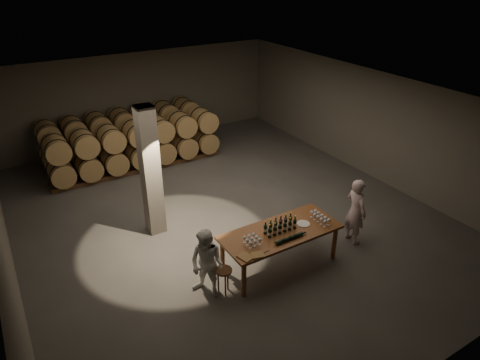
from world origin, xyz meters
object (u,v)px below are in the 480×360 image
tasting_table (280,235)px  stool (224,274)px  notebook_near (257,255)px  plate (303,224)px  person_woman (207,264)px  person_man (356,211)px  bottle_cluster (280,226)px

tasting_table → stool: 1.50m
notebook_near → stool: notebook_near is taller
plate → person_woman: 2.33m
plate → notebook_near: size_ratio=1.14×
stool → person_man: size_ratio=0.35×
person_woman → tasting_table: bearing=58.8°
bottle_cluster → stool: 1.55m
notebook_near → bottle_cluster: bearing=43.2°
person_woman → bottle_cluster: bearing=59.1°
notebook_near → plate: bearing=31.0°
plate → person_man: 1.46m
notebook_near → stool: 0.80m
tasting_table → person_man: person_man is taller
person_woman → stool: bearing=34.2°
bottle_cluster → notebook_near: (-0.87, -0.46, -0.10)m
bottle_cluster → plate: (0.59, -0.05, -0.10)m
notebook_near → person_woman: 1.00m
bottle_cluster → person_man: (2.04, -0.17, -0.19)m
plate → stool: 2.09m
stool → person_woman: 0.42m
bottle_cluster → person_woman: person_woman is taller
stool → person_woman: bearing=155.0°
person_man → person_woman: person_man is taller
bottle_cluster → stool: (-1.45, -0.13, -0.54)m
bottle_cluster → stool: bearing=-174.8°
tasting_table → person_man: size_ratio=1.59×
stool → tasting_table: bearing=4.8°
bottle_cluster → tasting_table: bearing=-41.2°
plate → person_man: (1.46, -0.11, -0.09)m
plate → notebook_near: bearing=-164.4°
notebook_near → person_man: bearing=21.2°
tasting_table → bottle_cluster: size_ratio=3.57×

